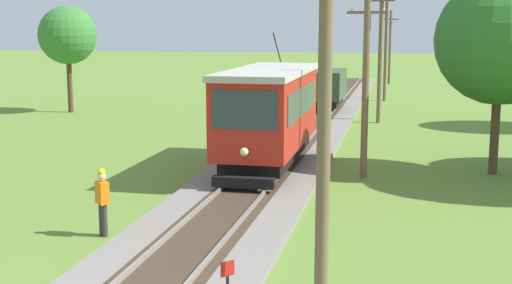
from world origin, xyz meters
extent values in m
cube|color=red|center=(0.00, 15.26, 2.30)|extent=(2.50, 8.00, 2.60)
cube|color=#B2ADA3|center=(0.00, 15.26, 3.71)|extent=(2.60, 8.32, 0.22)
cube|color=black|center=(0.00, 15.26, 0.72)|extent=(2.10, 7.04, 0.44)
cube|color=#2D3842|center=(0.00, 11.24, 2.77)|extent=(2.10, 0.03, 1.25)
cube|color=#2D3842|center=(1.26, 15.26, 2.66)|extent=(0.02, 6.72, 1.04)
sphere|color=#F4EAB2|center=(0.00, 11.20, 1.45)|extent=(0.28, 0.28, 0.28)
cylinder|color=black|center=(0.00, 16.86, 4.52)|extent=(0.05, 1.67, 1.19)
cube|color=black|center=(0.00, 11.06, 0.50)|extent=(2.00, 0.36, 0.32)
cylinder|color=black|center=(0.00, 13.02, 0.72)|extent=(1.54, 0.80, 0.80)
cylinder|color=black|center=(0.00, 17.50, 0.72)|extent=(1.54, 0.80, 0.80)
cube|color=#384C33|center=(0.00, 33.33, 1.78)|extent=(2.40, 5.20, 1.70)
cube|color=black|center=(0.00, 33.33, 0.70)|extent=(2.02, 4.78, 0.38)
cylinder|color=black|center=(0.00, 31.77, 0.70)|extent=(1.54, 0.76, 0.76)
cylinder|color=black|center=(0.00, 34.89, 0.70)|extent=(1.54, 0.76, 0.76)
cylinder|color=brown|center=(3.54, 1.93, 3.85)|extent=(0.24, 0.44, 7.71)
cylinder|color=brown|center=(3.54, 14.78, 3.31)|extent=(0.24, 0.26, 6.61)
cube|color=brown|center=(3.54, 14.78, 5.82)|extent=(1.40, 0.10, 0.10)
cylinder|color=silver|center=(2.99, 14.78, 5.92)|extent=(0.08, 0.08, 0.10)
cylinder|color=silver|center=(4.09, 14.78, 5.92)|extent=(0.08, 0.08, 0.10)
cylinder|color=brown|center=(3.54, 29.29, 3.82)|extent=(0.24, 0.50, 7.65)
cube|color=brown|center=(3.54, 29.29, 6.73)|extent=(1.40, 0.10, 0.10)
cylinder|color=brown|center=(3.54, 40.84, 4.22)|extent=(0.24, 0.39, 8.44)
cylinder|color=brown|center=(3.54, 55.82, 3.39)|extent=(0.24, 0.29, 6.78)
cube|color=brown|center=(3.54, 55.82, 5.96)|extent=(1.40, 0.10, 0.10)
cylinder|color=silver|center=(2.99, 55.82, 6.06)|extent=(0.08, 0.08, 0.10)
cylinder|color=silver|center=(4.09, 55.82, 6.06)|extent=(0.08, 0.08, 0.10)
cube|color=red|center=(1.83, 1.97, 1.04)|extent=(0.21, 0.21, 0.28)
cylinder|color=#38332D|center=(-2.56, 6.34, 0.43)|extent=(0.15, 0.15, 0.86)
cylinder|color=#38332D|center=(-2.69, 6.45, 0.43)|extent=(0.15, 0.15, 0.86)
cube|color=orange|center=(-2.63, 6.39, 1.15)|extent=(0.44, 0.43, 0.58)
sphere|color=beige|center=(-2.63, 6.39, 1.58)|extent=(0.22, 0.22, 0.22)
sphere|color=yellow|center=(-2.63, 6.39, 1.68)|extent=(0.21, 0.21, 0.21)
cylinder|color=#4C3823|center=(8.15, 16.41, 1.56)|extent=(0.32, 0.32, 3.13)
sphere|color=#2D6B28|center=(8.15, 16.41, 4.86)|extent=(4.62, 4.62, 4.62)
cylinder|color=#4C3823|center=(-15.57, 29.96, 1.73)|extent=(0.32, 0.32, 3.45)
sphere|color=#387A33|center=(-15.57, 29.96, 4.80)|extent=(3.59, 3.59, 3.59)
camera|label=1|loc=(4.81, -9.46, 5.36)|focal=48.08mm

